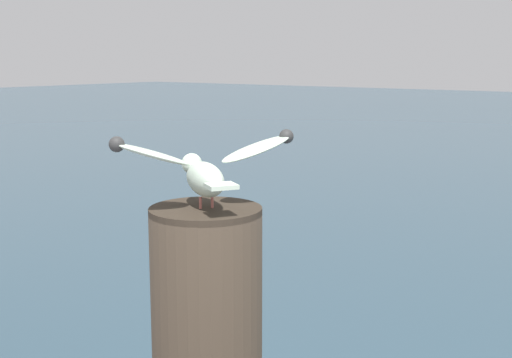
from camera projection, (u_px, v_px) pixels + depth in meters
The scene contains 1 object.
seagull at pixel (204, 168), 2.00m from camera, with size 0.38×0.51×0.22m.
Camera 1 is at (1.53, -1.77, 2.95)m, focal length 48.04 mm.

